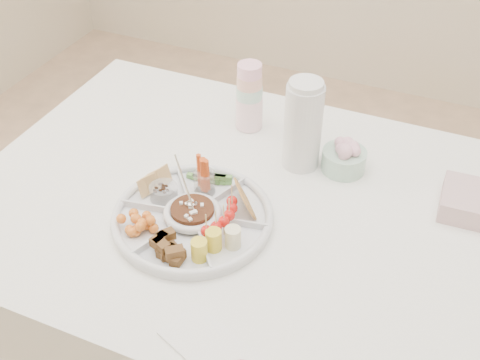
% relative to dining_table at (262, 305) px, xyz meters
% --- Properties ---
extents(dining_table, '(1.52, 1.02, 0.76)m').
position_rel_dining_table_xyz_m(dining_table, '(0.00, 0.00, 0.00)').
color(dining_table, white).
rests_on(dining_table, floor).
extents(party_tray, '(0.44, 0.44, 0.04)m').
position_rel_dining_table_xyz_m(party_tray, '(-0.14, -0.12, 0.40)').
color(party_tray, silver).
rests_on(party_tray, dining_table).
extents(bean_dip, '(0.12, 0.12, 0.04)m').
position_rel_dining_table_xyz_m(bean_dip, '(-0.14, -0.12, 0.41)').
color(bean_dip, black).
rests_on(bean_dip, party_tray).
extents(tortillas, '(0.10, 0.10, 0.05)m').
position_rel_dining_table_xyz_m(tortillas, '(-0.04, -0.04, 0.42)').
color(tortillas, '#B67F50').
rests_on(tortillas, party_tray).
extents(carrot_cucumber, '(0.12, 0.12, 0.10)m').
position_rel_dining_table_xyz_m(carrot_cucumber, '(-0.16, 0.01, 0.44)').
color(carrot_cucumber, '#D24D1A').
rests_on(carrot_cucumber, party_tray).
extents(pita_raisins, '(0.11, 0.11, 0.05)m').
position_rel_dining_table_xyz_m(pita_raisins, '(-0.26, -0.08, 0.42)').
color(pita_raisins, tan).
rests_on(pita_raisins, party_tray).
extents(cherries, '(0.12, 0.12, 0.04)m').
position_rel_dining_table_xyz_m(cherries, '(-0.24, -0.20, 0.42)').
color(cherries, '#F8AC43').
rests_on(cherries, party_tray).
extents(granola_chunks, '(0.12, 0.12, 0.05)m').
position_rel_dining_table_xyz_m(granola_chunks, '(-0.12, -0.25, 0.42)').
color(granola_chunks, '#402E1D').
rests_on(granola_chunks, party_tray).
extents(banana_tomato, '(0.14, 0.14, 0.10)m').
position_rel_dining_table_xyz_m(banana_tomato, '(-0.02, -0.17, 0.44)').
color(banana_tomato, '#FFF77D').
rests_on(banana_tomato, party_tray).
extents(cup_stack, '(0.08, 0.08, 0.21)m').
position_rel_dining_table_xyz_m(cup_stack, '(-0.17, 0.31, 0.49)').
color(cup_stack, white).
rests_on(cup_stack, dining_table).
extents(thermos, '(0.11, 0.11, 0.26)m').
position_rel_dining_table_xyz_m(thermos, '(0.02, 0.20, 0.51)').
color(thermos, silver).
rests_on(thermos, dining_table).
extents(flower_bowl, '(0.15, 0.15, 0.09)m').
position_rel_dining_table_xyz_m(flower_bowl, '(0.13, 0.22, 0.42)').
color(flower_bowl, '#86BD98').
rests_on(flower_bowl, dining_table).
extents(napkin_stack, '(0.17, 0.15, 0.06)m').
position_rel_dining_table_xyz_m(napkin_stack, '(0.48, 0.18, 0.41)').
color(napkin_stack, '#CAA3A7').
rests_on(napkin_stack, dining_table).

